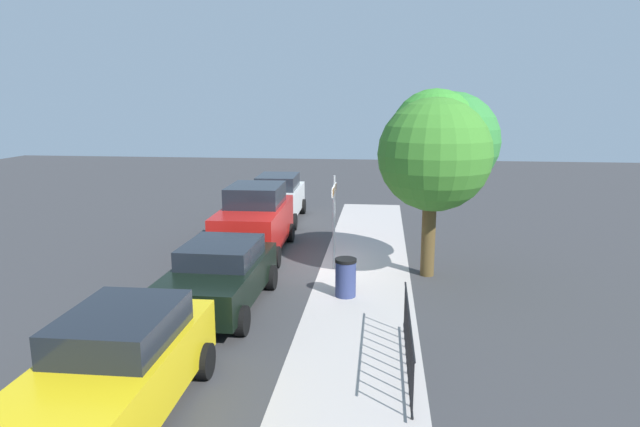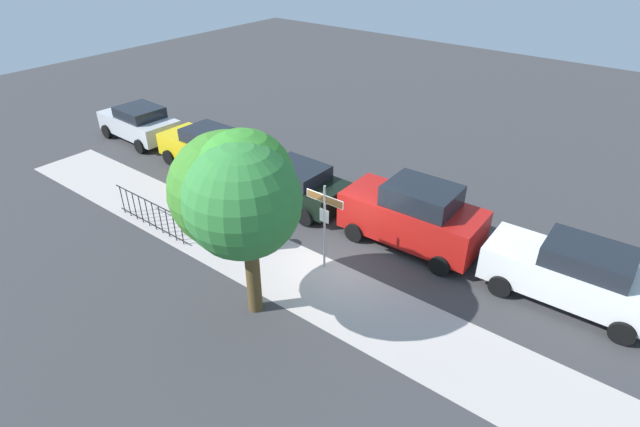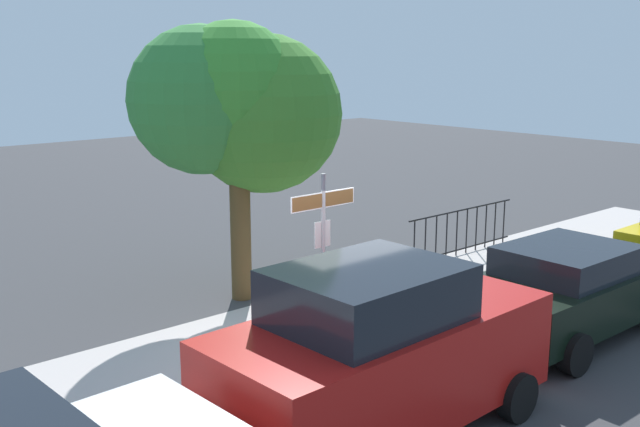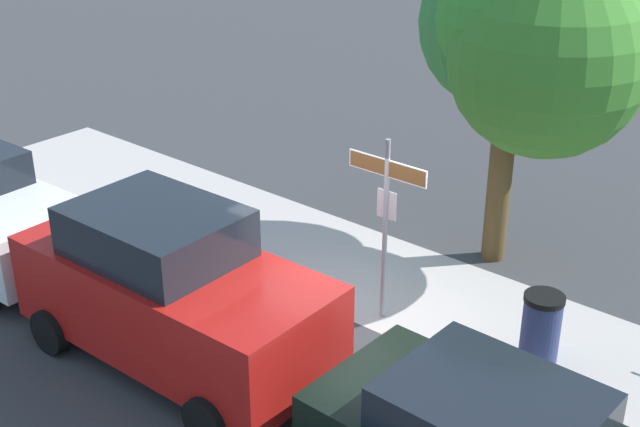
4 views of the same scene
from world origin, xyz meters
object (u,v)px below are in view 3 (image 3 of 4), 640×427
shade_tree (236,104)px  trash_bin (396,278)px  car_black (572,287)px  street_sign (323,231)px  car_red (380,352)px

shade_tree → trash_bin: 4.37m
car_black → street_sign: bearing=144.7°
shade_tree → car_black: size_ratio=1.21×
street_sign → car_black: 4.26m
trash_bin → car_black: bearing=-69.7°
street_sign → shade_tree: size_ratio=0.53×
street_sign → trash_bin: 2.68m
car_red → car_black: 4.81m
car_black → trash_bin: bearing=111.1°
shade_tree → street_sign: bearing=-98.0°
street_sign → car_red: bearing=-118.6°
street_sign → trash_bin: size_ratio=2.82×
street_sign → car_black: (3.34, -2.43, -1.05)m
car_red → trash_bin: size_ratio=4.59×
street_sign → car_red: (-1.46, -2.69, -0.77)m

